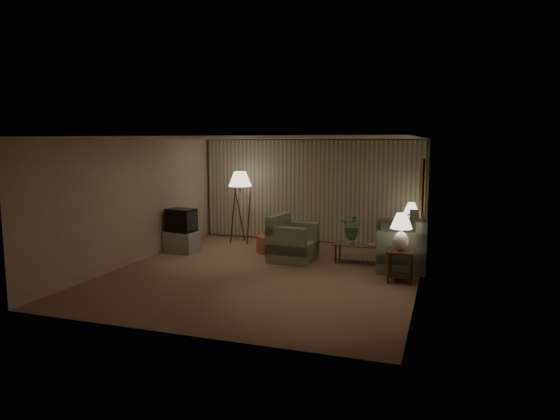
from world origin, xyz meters
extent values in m
plane|color=#826047|center=(0.00, 0.00, 0.00)|extent=(7.00, 7.00, 0.00)
cube|color=beige|center=(0.00, 3.50, 1.35)|extent=(6.00, 0.04, 2.70)
cube|color=beige|center=(-3.00, 0.00, 1.35)|extent=(0.04, 7.00, 2.70)
cube|color=beige|center=(3.00, 0.00, 1.35)|extent=(0.04, 7.00, 2.70)
cube|color=white|center=(0.00, 0.00, 2.70)|extent=(6.00, 7.00, 0.04)
cube|color=beige|center=(0.00, 3.42, 1.35)|extent=(5.85, 0.12, 2.65)
cube|color=gold|center=(2.98, 0.80, 1.75)|extent=(0.03, 0.90, 1.10)
cube|color=#AE2022|center=(2.95, 0.80, 1.75)|extent=(0.02, 0.80, 1.00)
cube|color=gray|center=(2.50, 1.51, 0.22)|extent=(2.18, 1.48, 0.45)
cube|color=gray|center=(0.23, 1.12, 0.21)|extent=(1.13, 1.09, 0.42)
cube|color=#39240F|center=(2.65, 0.16, 0.58)|extent=(0.49, 0.49, 0.04)
cube|color=#39240F|center=(2.65, 0.16, 0.12)|extent=(0.42, 0.42, 0.02)
cylinder|color=#39240F|center=(2.45, -0.04, 0.28)|extent=(0.05, 0.05, 0.56)
cylinder|color=#39240F|center=(2.45, 0.35, 0.28)|extent=(0.05, 0.05, 0.56)
cylinder|color=#39240F|center=(2.85, -0.04, 0.28)|extent=(0.05, 0.05, 0.56)
cylinder|color=#39240F|center=(2.85, 0.35, 0.28)|extent=(0.05, 0.05, 0.56)
cube|color=#39240F|center=(2.65, 2.76, 0.58)|extent=(0.46, 0.39, 0.04)
cube|color=#39240F|center=(2.65, 2.76, 0.12)|extent=(0.39, 0.33, 0.02)
cylinder|color=#39240F|center=(2.47, 2.61, 0.28)|extent=(0.05, 0.05, 0.56)
cylinder|color=#39240F|center=(2.47, 2.90, 0.28)|extent=(0.05, 0.05, 0.56)
cylinder|color=#39240F|center=(2.83, 2.61, 0.28)|extent=(0.05, 0.05, 0.56)
cylinder|color=#39240F|center=(2.83, 2.90, 0.28)|extent=(0.05, 0.05, 0.56)
ellipsoid|color=white|center=(2.65, 0.16, 0.78)|extent=(0.29, 0.29, 0.36)
cylinder|color=white|center=(2.65, 0.16, 1.00)|extent=(0.03, 0.03, 0.08)
cone|color=beige|center=(2.65, 0.16, 1.16)|extent=(0.41, 0.41, 0.29)
ellipsoid|color=white|center=(2.65, 2.76, 0.76)|extent=(0.25, 0.25, 0.31)
cylinder|color=white|center=(2.65, 2.76, 0.95)|extent=(0.03, 0.03, 0.07)
cone|color=beige|center=(2.65, 2.76, 1.09)|extent=(0.35, 0.35, 0.25)
cube|color=silver|center=(1.65, 1.41, 0.41)|extent=(1.06, 0.58, 0.02)
cube|color=silver|center=(1.65, 1.41, 0.10)|extent=(0.99, 0.50, 0.01)
cylinder|color=#45321B|center=(1.19, 1.19, 0.20)|extent=(0.04, 0.04, 0.40)
cylinder|color=#45321B|center=(1.19, 1.63, 0.20)|extent=(0.04, 0.04, 0.40)
cylinder|color=#45321B|center=(2.11, 1.19, 0.20)|extent=(0.04, 0.04, 0.40)
cylinder|color=#45321B|center=(2.11, 1.63, 0.20)|extent=(0.04, 0.04, 0.40)
cube|color=#9F9FA1|center=(-2.55, 1.11, 0.25)|extent=(0.94, 0.73, 0.50)
cube|color=black|center=(-2.55, 1.11, 0.78)|extent=(0.78, 0.65, 0.55)
cylinder|color=#39240F|center=(-1.66, 2.61, 1.46)|extent=(0.04, 0.04, 0.27)
cone|color=beige|center=(-1.66, 2.61, 1.68)|extent=(0.61, 0.61, 0.38)
cylinder|color=#B36B3C|center=(-0.55, 1.74, 0.20)|extent=(0.69, 0.69, 0.40)
imported|color=silver|center=(1.50, 1.41, 0.48)|extent=(0.15, 0.15, 0.14)
imported|color=#357938|center=(1.50, 1.41, 0.82)|extent=(0.61, 0.57, 0.54)
imported|color=olive|center=(1.90, 1.31, 0.42)|extent=(0.25, 0.26, 0.02)
camera|label=1|loc=(3.43, -9.27, 2.61)|focal=32.00mm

